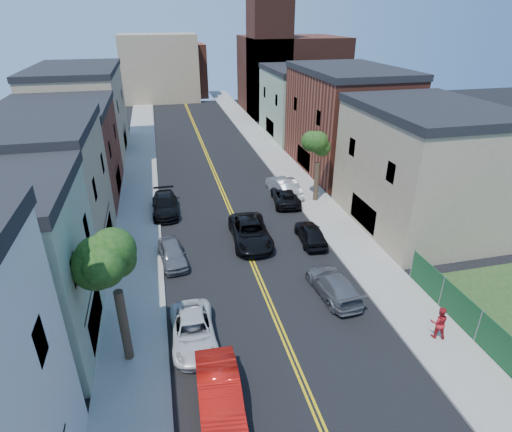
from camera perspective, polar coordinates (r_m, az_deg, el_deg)
sidewalk_left at (r=45.14m, az=-15.85°, el=5.25°), size 3.20×100.00×0.15m
sidewalk_right at (r=46.97m, az=3.81°, el=7.02°), size 3.20×100.00×0.15m
curb_left at (r=45.07m, az=-13.63°, el=5.49°), size 0.30×100.00×0.15m
curb_right at (r=46.50m, az=1.73°, el=6.87°), size 0.30×100.00×0.15m
bldg_left_tan_near at (r=30.72m, az=-28.71°, el=1.91°), size 9.00×10.00×9.00m
bldg_left_brick at (r=40.96m, az=-25.19°, el=7.45°), size 9.00×12.00×8.00m
bldg_left_tan_far at (r=54.14m, az=-22.88°, el=12.81°), size 9.00×16.00×9.50m
bldg_right_tan at (r=34.47m, az=21.78°, el=5.75°), size 9.00×12.00×9.00m
bldg_right_brick at (r=45.95m, az=12.22°, el=12.47°), size 9.00×14.00×10.00m
bldg_right_palegrn at (r=58.77m, az=6.33°, el=15.06°), size 9.00×12.00×8.50m
church at (r=73.18m, az=4.21°, el=19.71°), size 16.20×14.20×22.60m
backdrop_left at (r=84.89m, az=-13.11°, el=19.19°), size 14.00×8.00×12.00m
backdrop_center at (r=89.13m, az=-10.40°, el=19.09°), size 10.00×8.00×10.00m
fence_right at (r=23.82m, az=30.60°, el=-15.32°), size 0.04×15.00×1.90m
tree_left_mid at (r=18.79m, az=-19.48°, el=-3.69°), size 5.20×5.20×9.29m
tree_right_far at (r=36.29m, az=8.74°, el=10.39°), size 4.40×4.40×8.03m
red_sedan at (r=19.18m, az=-5.00°, el=-23.61°), size 2.00×5.25×1.71m
white_pickup at (r=22.45m, az=-8.64°, el=-15.41°), size 2.30×4.88×1.35m
grey_car_left at (r=28.91m, az=-11.45°, el=-5.10°), size 2.11×4.28×1.40m
black_car_left at (r=36.12m, az=-12.44°, el=1.51°), size 2.15×5.21×1.51m
grey_car_right at (r=25.76m, az=10.61°, el=-9.30°), size 2.34×5.00×1.41m
black_car_right at (r=31.08m, az=7.55°, el=-2.38°), size 1.98×4.33×1.44m
silver_car_right at (r=38.94m, az=3.82°, el=4.09°), size 2.32×5.27×1.68m
dark_car_right_far at (r=37.33m, az=4.08°, el=2.78°), size 2.83×5.05×1.33m
black_suv_lane at (r=30.76m, az=-0.79°, el=-2.25°), size 2.98×6.00×1.63m
pedestrian_right at (r=24.05m, az=23.88°, el=-13.27°), size 1.10×1.00×1.84m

